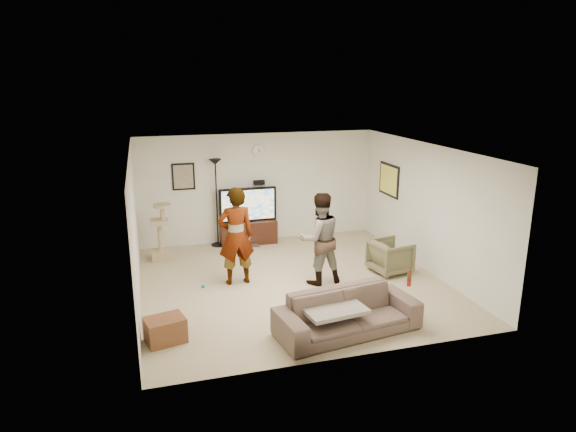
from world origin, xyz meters
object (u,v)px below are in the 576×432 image
object	(u,v)px
floor_lamp	(217,203)
side_table	(165,330)
tv	(248,205)
person_right	(319,239)
armchair	(390,257)
cat_tree	(160,232)
person_left	(236,236)
sofa	(348,313)
beer_bottle	(409,278)
tv_stand	(248,232)

from	to	relation	value
floor_lamp	side_table	size ratio (longest dim) A/B	3.60
tv	person_right	size ratio (longest dim) A/B	0.76
floor_lamp	armchair	distance (m)	4.03
cat_tree	person_left	distance (m)	2.15
floor_lamp	person_left	bearing A→B (deg)	-89.66
armchair	tv	bearing A→B (deg)	32.25
person_left	side_table	size ratio (longest dim) A/B	3.32
person_left	person_right	bearing A→B (deg)	161.91
sofa	cat_tree	bearing A→B (deg)	113.73
beer_bottle	tv_stand	bearing A→B (deg)	108.74
cat_tree	beer_bottle	xyz separation A→B (m)	(3.55, -4.03, 0.15)
floor_lamp	beer_bottle	distance (m)	5.16
tv	beer_bottle	distance (m)	4.85
cat_tree	sofa	xyz separation A→B (m)	(2.55, -4.03, -0.29)
armchair	sofa	bearing A→B (deg)	129.54
sofa	person_left	bearing A→B (deg)	109.36
tv_stand	person_right	xyz separation A→B (m)	(0.79, -2.65, 0.59)
tv	cat_tree	xyz separation A→B (m)	(-1.99, -0.56, -0.32)
cat_tree	side_table	size ratio (longest dim) A/B	2.20
sofa	side_table	bearing A→B (deg)	161.32
tv_stand	side_table	world-z (taller)	tv_stand
tv_stand	cat_tree	bearing A→B (deg)	-164.38
tv	armchair	distance (m)	3.49
tv_stand	armchair	distance (m)	3.44
tv	beer_bottle	xyz separation A→B (m)	(1.56, -4.59, -0.16)
armchair	floor_lamp	bearing A→B (deg)	39.32
cat_tree	person_right	xyz separation A→B (m)	(2.78, -2.09, 0.25)
tv	person_left	distance (m)	2.34
cat_tree	armchair	world-z (taller)	cat_tree
person_left	armchair	world-z (taller)	person_left
floor_lamp	armchair	size ratio (longest dim) A/B	2.79
person_right	person_left	bearing A→B (deg)	-19.65
tv_stand	person_right	bearing A→B (deg)	-73.40
person_right	armchair	bearing A→B (deg)	179.30
cat_tree	person_left	xyz separation A→B (m)	(1.31, -1.69, 0.31)
person_right	side_table	xyz separation A→B (m)	(-2.88, -1.47, -0.68)
cat_tree	person_right	distance (m)	3.49
tv	beer_bottle	bearing A→B (deg)	-71.26
cat_tree	side_table	bearing A→B (deg)	-91.55
tv_stand	person_left	distance (m)	2.43
person_right	side_table	distance (m)	3.30
tv	sofa	world-z (taller)	tv
tv	armchair	world-z (taller)	tv
armchair	tv_stand	bearing A→B (deg)	32.25
armchair	side_table	world-z (taller)	armchair
tv	floor_lamp	distance (m)	0.70
floor_lamp	cat_tree	distance (m)	1.48
person_right	side_table	bearing A→B (deg)	22.73
tv	floor_lamp	world-z (taller)	floor_lamp
cat_tree	side_table	distance (m)	3.58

